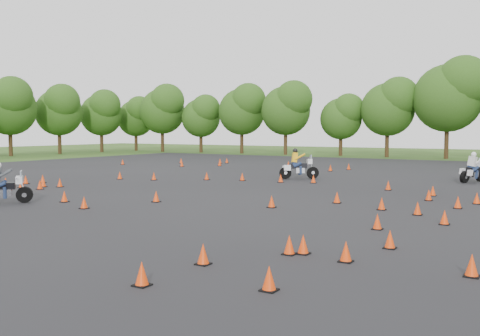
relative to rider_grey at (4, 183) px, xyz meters
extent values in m
plane|color=#2D5119|center=(6.44, 3.84, -0.85)|extent=(140.00, 140.00, 0.00)
plane|color=black|center=(6.44, 9.84, -0.85)|extent=(62.00, 62.00, 0.00)
cone|color=#F03E0A|center=(5.09, 22.68, -0.62)|extent=(0.26, 0.26, 0.45)
cone|color=#F03E0A|center=(-6.22, 26.57, -0.62)|extent=(0.26, 0.26, 0.45)
cone|color=#F03E0A|center=(-6.95, 20.95, -0.62)|extent=(0.26, 0.26, 0.45)
cone|color=#F03E0A|center=(-4.81, 23.24, -0.62)|extent=(0.26, 0.26, 0.45)
cone|color=#F03E0A|center=(13.63, 6.13, -0.62)|extent=(0.26, 0.26, 0.45)
cone|color=#F03E0A|center=(-5.92, 5.48, -0.62)|extent=(0.26, 0.26, 0.45)
cone|color=#F03E0A|center=(12.03, 12.75, -0.62)|extent=(0.26, 0.26, 0.45)
cone|color=#F03E0A|center=(14.39, 11.52, -0.62)|extent=(0.26, 0.26, 0.45)
cone|color=#F03E0A|center=(1.26, 12.60, -0.62)|extent=(0.26, 0.26, 0.45)
cone|color=#F03E0A|center=(14.05, -1.84, -0.62)|extent=(0.26, 0.26, 0.45)
cone|color=#F03E0A|center=(-12.79, 20.31, -0.62)|extent=(0.26, 0.26, 0.45)
cone|color=#F03E0A|center=(3.34, 13.24, -0.62)|extent=(0.26, 0.26, 0.45)
cone|color=#F03E0A|center=(14.57, 9.77, -0.62)|extent=(0.26, 0.26, 0.45)
cone|color=#F03E0A|center=(-5.57, 6.33, -0.62)|extent=(0.26, 0.26, 0.45)
cone|color=#F03E0A|center=(12.57, -3.91, -0.62)|extent=(0.26, 0.26, 0.45)
cone|color=#F03E0A|center=(5.03, 3.48, -0.62)|extent=(0.26, 0.26, 0.45)
cone|color=#F03E0A|center=(14.64, 2.20, -0.62)|extent=(0.26, 0.26, 0.45)
cone|color=#F03E0A|center=(-3.79, 4.94, -0.62)|extent=(0.26, 0.26, 0.45)
cone|color=#F03E0A|center=(-3.02, 5.36, -0.62)|extent=(0.26, 0.26, 0.45)
cone|color=#F03E0A|center=(-3.45, 10.21, -0.62)|extent=(0.26, 0.26, 0.45)
cone|color=#F03E0A|center=(5.75, 24.68, -0.62)|extent=(0.26, 0.26, 0.45)
cone|color=#F03E0A|center=(15.67, -0.17, -0.62)|extent=(0.26, 0.26, 0.45)
cone|color=#F03E0A|center=(-6.34, 25.64, -0.62)|extent=(0.26, 0.26, 0.45)
cone|color=#F03E0A|center=(-4.43, 4.11, -0.62)|extent=(0.26, 0.26, 0.45)
cone|color=#F03E0A|center=(9.84, 4.56, -0.62)|extent=(0.26, 0.26, 0.45)
cone|color=#F03E0A|center=(16.22, 4.08, -0.62)|extent=(0.26, 0.26, 0.45)
cone|color=#F03E0A|center=(16.00, 7.99, -0.62)|extent=(0.26, 0.26, 0.45)
cone|color=#F03E0A|center=(3.89, 0.64, -0.62)|extent=(0.26, 0.26, 0.45)
cone|color=#F03E0A|center=(15.20, -2.05, -0.62)|extent=(0.26, 0.26, 0.45)
cone|color=#F03E0A|center=(-1.32, 10.84, -0.62)|extent=(0.26, 0.26, 0.45)
cone|color=#F03E0A|center=(17.82, -1.90, -0.62)|extent=(0.26, 0.26, 0.45)
cone|color=#F03E0A|center=(14.73, -4.87, -0.62)|extent=(0.26, 0.26, 0.45)
cone|color=#F03E0A|center=(7.47, 14.09, -0.62)|extent=(0.26, 0.26, 0.45)
cone|color=#F03E0A|center=(0.68, 24.89, -0.62)|extent=(0.26, 0.26, 0.45)
cone|color=#F03E0A|center=(16.45, 9.68, -0.62)|extent=(0.26, 0.26, 0.45)
cone|color=#F03E0A|center=(-9.52, 24.21, -0.62)|extent=(0.26, 0.26, 0.45)
cone|color=#F03E0A|center=(15.05, 5.60, -0.62)|extent=(0.26, 0.26, 0.45)
cone|color=#F03E0A|center=(11.54, 7.02, -0.62)|extent=(0.26, 0.26, 0.45)
cone|color=#F03E0A|center=(12.50, -5.85, -0.62)|extent=(0.26, 0.26, 0.45)
cone|color=#F03E0A|center=(-5.83, 4.17, -0.62)|extent=(0.26, 0.26, 0.45)
cone|color=#F03E0A|center=(-3.02, 4.12, -0.62)|extent=(0.26, 0.26, 0.45)
cone|color=#F03E0A|center=(1.79, 1.51, -0.62)|extent=(0.26, 0.26, 0.45)
cone|color=#F03E0A|center=(5.72, 13.49, -0.62)|extent=(0.26, 0.26, 0.45)
cone|color=#F03E0A|center=(13.79, -2.07, -0.62)|extent=(0.26, 0.26, 0.45)
camera|label=1|loc=(19.29, -13.48, 2.14)|focal=40.00mm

